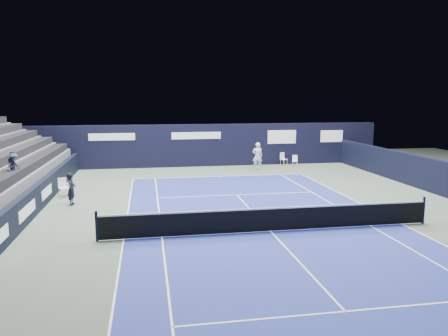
# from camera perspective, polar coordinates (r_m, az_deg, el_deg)

# --- Properties ---
(ground) EXTENTS (48.00, 48.00, 0.00)m
(ground) POSITION_cam_1_polar(r_m,az_deg,el_deg) (18.76, 4.42, -6.47)
(ground) COLOR #47554C
(ground) RESTS_ON ground
(court_surface) EXTENTS (10.97, 23.77, 0.01)m
(court_surface) POSITION_cam_1_polar(r_m,az_deg,el_deg) (16.91, 6.12, -8.24)
(court_surface) COLOR navy
(court_surface) RESTS_ON ground
(enclosure_wall_right) EXTENTS (0.30, 22.00, 1.80)m
(enclosure_wall_right) POSITION_cam_1_polar(r_m,az_deg,el_deg) (26.55, 24.66, -0.65)
(enclosure_wall_right) COLOR black
(enclosure_wall_right) RESTS_ON ground
(folding_chair_back_a) EXTENTS (0.55, 0.57, 0.96)m
(folding_chair_back_a) POSITION_cam_1_polar(r_m,az_deg,el_deg) (33.20, 7.68, 1.49)
(folding_chair_back_a) COLOR white
(folding_chair_back_a) RESTS_ON ground
(folding_chair_back_b) EXTENTS (0.46, 0.45, 0.83)m
(folding_chair_back_b) POSITION_cam_1_polar(r_m,az_deg,el_deg) (32.80, 9.24, 1.06)
(folding_chair_back_b) COLOR white
(folding_chair_back_b) RESTS_ON ground
(line_judge_chair) EXTENTS (0.55, 0.54, 0.96)m
(line_judge_chair) POSITION_cam_1_polar(r_m,az_deg,el_deg) (24.00, -20.31, -2.20)
(line_judge_chair) COLOR white
(line_judge_chair) RESTS_ON ground
(line_judge) EXTENTS (0.41, 0.59, 1.54)m
(line_judge) POSITION_cam_1_polar(r_m,az_deg,el_deg) (21.94, -19.31, -2.59)
(line_judge) COLOR black
(line_judge) RESTS_ON ground
(court_markings) EXTENTS (11.03, 23.83, 0.00)m
(court_markings) POSITION_cam_1_polar(r_m,az_deg,el_deg) (16.91, 6.12, -8.23)
(court_markings) COLOR white
(court_markings) RESTS_ON court_surface
(tennis_net) EXTENTS (12.90, 0.10, 1.10)m
(tennis_net) POSITION_cam_1_polar(r_m,az_deg,el_deg) (16.76, 6.15, -6.60)
(tennis_net) COLOR black
(tennis_net) RESTS_ON ground
(back_sponsor_wall) EXTENTS (26.00, 0.63, 3.10)m
(back_sponsor_wall) POSITION_cam_1_polar(r_m,az_deg,el_deg) (32.49, -1.92, 3.02)
(back_sponsor_wall) COLOR black
(back_sponsor_wall) RESTS_ON ground
(side_barrier_left) EXTENTS (0.33, 22.00, 1.20)m
(side_barrier_left) POSITION_cam_1_polar(r_m,az_deg,el_deg) (22.46, -22.57, -2.96)
(side_barrier_left) COLOR black
(side_barrier_left) RESTS_ON ground
(tennis_player) EXTENTS (0.74, 0.87, 1.93)m
(tennis_player) POSITION_cam_1_polar(r_m,az_deg,el_deg) (30.84, 4.39, 1.57)
(tennis_player) COLOR white
(tennis_player) RESTS_ON ground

